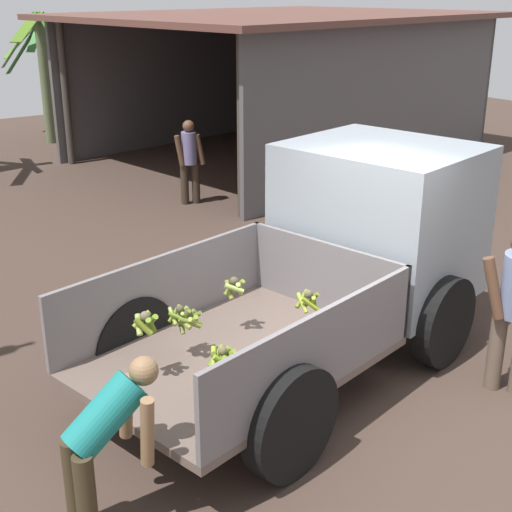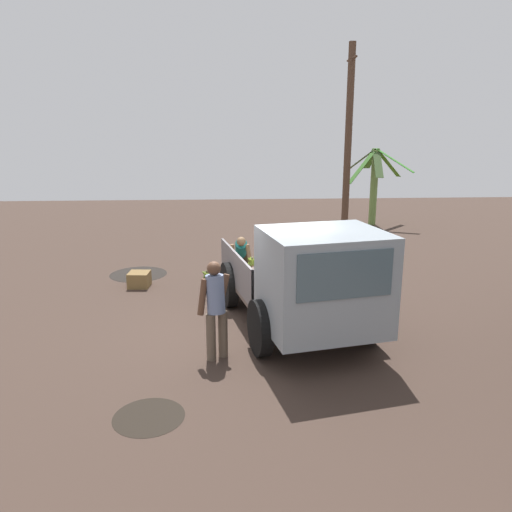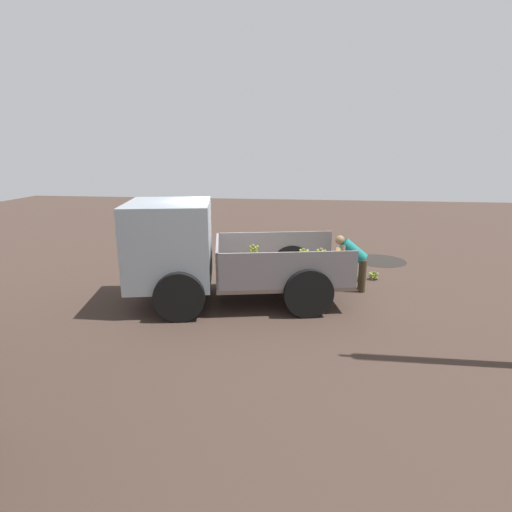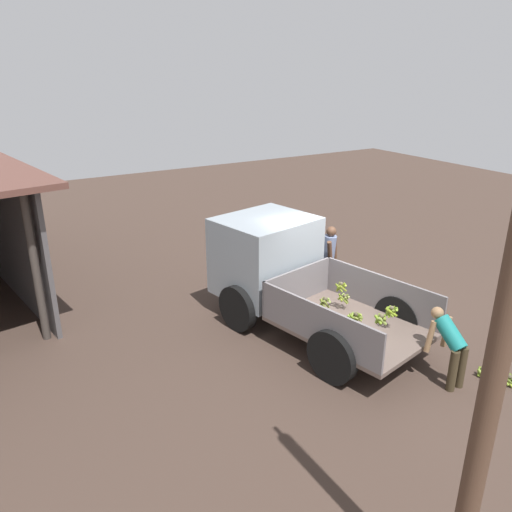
{
  "view_description": "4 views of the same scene",
  "coord_description": "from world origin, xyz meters",
  "px_view_note": "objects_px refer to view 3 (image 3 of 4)",
  "views": [
    {
      "loc": [
        -4.37,
        -4.35,
        3.8
      ],
      "look_at": [
        -0.17,
        1.5,
        1.07
      ],
      "focal_mm": 50.0,
      "sensor_mm": 36.0,
      "label": 1
    },
    {
      "loc": [
        9.19,
        -0.53,
        3.86
      ],
      "look_at": [
        0.15,
        -0.01,
        1.51
      ],
      "focal_mm": 35.0,
      "sensor_mm": 36.0,
      "label": 2
    },
    {
      "loc": [
        -1.59,
        8.98,
        3.23
      ],
      "look_at": [
        -0.54,
        0.6,
        0.98
      ],
      "focal_mm": 28.0,
      "sensor_mm": 36.0,
      "label": 3
    },
    {
      "loc": [
        -7.44,
        6.46,
        5.22
      ],
      "look_at": [
        0.74,
        1.59,
        1.59
      ],
      "focal_mm": 35.0,
      "sensor_mm": 36.0,
      "label": 4
    }
  ],
  "objects_px": {
    "person_worker_loading": "(354,258)",
    "banana_bunch_on_ground_0": "(359,277)",
    "cargo_truck": "(190,249)",
    "banana_bunch_on_ground_1": "(374,275)",
    "person_foreground_visitor": "(193,241)",
    "wooden_crate_0": "(345,255)"
  },
  "relations": [
    {
      "from": "cargo_truck",
      "to": "banana_bunch_on_ground_1",
      "type": "height_order",
      "value": "cargo_truck"
    },
    {
      "from": "person_worker_loading",
      "to": "wooden_crate_0",
      "type": "height_order",
      "value": "person_worker_loading"
    },
    {
      "from": "person_foreground_visitor",
      "to": "cargo_truck",
      "type": "bearing_deg",
      "value": -106.95
    },
    {
      "from": "cargo_truck",
      "to": "banana_bunch_on_ground_1",
      "type": "xyz_separation_m",
      "value": [
        -4.22,
        -2.06,
        -1.06
      ]
    },
    {
      "from": "banana_bunch_on_ground_0",
      "to": "person_foreground_visitor",
      "type": "bearing_deg",
      "value": 2.25
    },
    {
      "from": "person_worker_loading",
      "to": "banana_bunch_on_ground_1",
      "type": "xyz_separation_m",
      "value": [
        -0.64,
        -0.87,
        -0.66
      ]
    },
    {
      "from": "banana_bunch_on_ground_0",
      "to": "wooden_crate_0",
      "type": "relative_size",
      "value": 0.45
    },
    {
      "from": "person_foreground_visitor",
      "to": "person_worker_loading",
      "type": "bearing_deg",
      "value": -38.63
    },
    {
      "from": "wooden_crate_0",
      "to": "person_worker_loading",
      "type": "bearing_deg",
      "value": 89.14
    },
    {
      "from": "person_worker_loading",
      "to": "banana_bunch_on_ground_0",
      "type": "relative_size",
      "value": 5.77
    },
    {
      "from": "banana_bunch_on_ground_1",
      "to": "wooden_crate_0",
      "type": "relative_size",
      "value": 0.54
    },
    {
      "from": "banana_bunch_on_ground_1",
      "to": "banana_bunch_on_ground_0",
      "type": "bearing_deg",
      "value": 22.46
    },
    {
      "from": "cargo_truck",
      "to": "wooden_crate_0",
      "type": "bearing_deg",
      "value": -146.08
    },
    {
      "from": "person_foreground_visitor",
      "to": "wooden_crate_0",
      "type": "xyz_separation_m",
      "value": [
        -4.05,
        -1.99,
        -0.76
      ]
    },
    {
      "from": "person_foreground_visitor",
      "to": "banana_bunch_on_ground_1",
      "type": "xyz_separation_m",
      "value": [
        -4.65,
        -0.33,
        -0.83
      ]
    },
    {
      "from": "banana_bunch_on_ground_0",
      "to": "wooden_crate_0",
      "type": "bearing_deg",
      "value": -83.44
    },
    {
      "from": "person_foreground_visitor",
      "to": "person_worker_loading",
      "type": "relative_size",
      "value": 1.3
    },
    {
      "from": "person_worker_loading",
      "to": "banana_bunch_on_ground_0",
      "type": "bearing_deg",
      "value": -108.72
    },
    {
      "from": "cargo_truck",
      "to": "banana_bunch_on_ground_1",
      "type": "relative_size",
      "value": 17.92
    },
    {
      "from": "person_foreground_visitor",
      "to": "banana_bunch_on_ground_0",
      "type": "distance_m",
      "value": 4.34
    },
    {
      "from": "banana_bunch_on_ground_1",
      "to": "wooden_crate_0",
      "type": "xyz_separation_m",
      "value": [
        0.6,
        -1.66,
        0.06
      ]
    },
    {
      "from": "person_worker_loading",
      "to": "banana_bunch_on_ground_1",
      "type": "relative_size",
      "value": 4.82
    }
  ]
}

